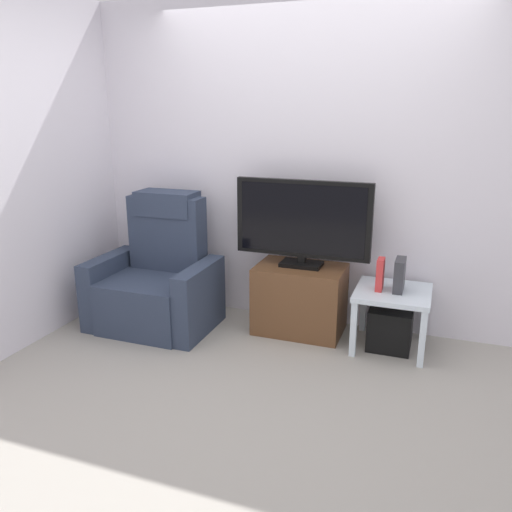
# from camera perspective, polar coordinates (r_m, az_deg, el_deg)

# --- Properties ---
(ground_plane) EXTENTS (6.40, 6.40, 0.00)m
(ground_plane) POSITION_cam_1_polar(r_m,az_deg,el_deg) (3.52, 0.78, -13.59)
(ground_plane) COLOR #9E998E
(wall_back) EXTENTS (6.40, 0.06, 2.60)m
(wall_back) POSITION_cam_1_polar(r_m,az_deg,el_deg) (4.16, 6.10, 9.98)
(wall_back) COLOR silver
(wall_back) RESTS_ON ground
(wall_side) EXTENTS (0.06, 4.48, 2.60)m
(wall_side) POSITION_cam_1_polar(r_m,az_deg,el_deg) (4.10, -25.09, 8.46)
(wall_side) COLOR silver
(wall_side) RESTS_ON ground
(tv_stand) EXTENTS (0.69, 0.46, 0.55)m
(tv_stand) POSITION_cam_1_polar(r_m,az_deg,el_deg) (4.12, 4.91, -4.78)
(tv_stand) COLOR brown
(tv_stand) RESTS_ON ground
(television) EXTENTS (1.06, 0.20, 0.68)m
(television) POSITION_cam_1_polar(r_m,az_deg,el_deg) (3.95, 5.20, 3.87)
(television) COLOR black
(television) RESTS_ON tv_stand
(recliner_armchair) EXTENTS (0.98, 0.78, 1.08)m
(recliner_armchair) POSITION_cam_1_polar(r_m,az_deg,el_deg) (4.31, -10.93, -2.67)
(recliner_armchair) COLOR #2D384C
(recliner_armchair) RESTS_ON ground
(side_table) EXTENTS (0.54, 0.54, 0.46)m
(side_table) POSITION_cam_1_polar(r_m,az_deg,el_deg) (3.92, 14.98, -4.71)
(side_table) COLOR silver
(side_table) RESTS_ON ground
(subwoofer_box) EXTENTS (0.31, 0.31, 0.31)m
(subwoofer_box) POSITION_cam_1_polar(r_m,az_deg,el_deg) (4.00, 14.74, -7.74)
(subwoofer_box) COLOR black
(subwoofer_box) RESTS_ON ground
(book_upright) EXTENTS (0.05, 0.12, 0.24)m
(book_upright) POSITION_cam_1_polar(r_m,az_deg,el_deg) (3.85, 13.68, -2.00)
(book_upright) COLOR red
(book_upright) RESTS_ON side_table
(game_console) EXTENTS (0.07, 0.20, 0.24)m
(game_console) POSITION_cam_1_polar(r_m,az_deg,el_deg) (3.86, 15.72, -2.06)
(game_console) COLOR #333338
(game_console) RESTS_ON side_table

